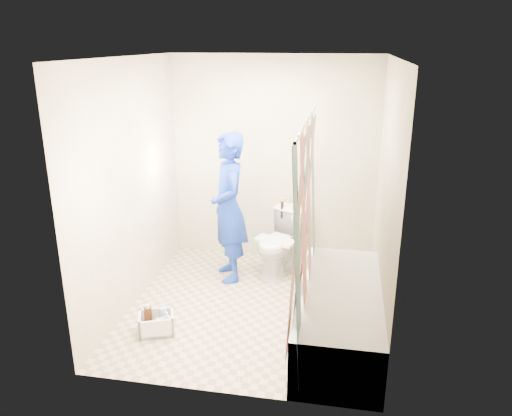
% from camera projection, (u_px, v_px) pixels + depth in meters
% --- Properties ---
extents(floor, '(2.60, 2.60, 0.00)m').
position_uv_depth(floor, '(253.00, 307.00, 4.99)').
color(floor, tan).
rests_on(floor, ground).
extents(ceiling, '(2.40, 2.60, 0.02)m').
position_uv_depth(ceiling, '(253.00, 57.00, 4.23)').
color(ceiling, white).
rests_on(ceiling, wall_back).
extents(wall_back, '(2.40, 0.02, 2.40)m').
position_uv_depth(wall_back, '(274.00, 161.00, 5.82)').
color(wall_back, beige).
rests_on(wall_back, ground).
extents(wall_front, '(2.40, 0.02, 2.40)m').
position_uv_depth(wall_front, '(217.00, 247.00, 3.40)').
color(wall_front, beige).
rests_on(wall_front, ground).
extents(wall_left, '(0.02, 2.60, 2.40)m').
position_uv_depth(wall_left, '(131.00, 186.00, 4.82)').
color(wall_left, beige).
rests_on(wall_left, ground).
extents(wall_right, '(0.02, 2.60, 2.40)m').
position_uv_depth(wall_right, '(386.00, 200.00, 4.40)').
color(wall_right, beige).
rests_on(wall_right, ground).
extents(bathtub, '(0.70, 1.75, 0.50)m').
position_uv_depth(bathtub, '(339.00, 313.00, 4.37)').
color(bathtub, white).
rests_on(bathtub, ground).
extents(curtain_rod, '(0.02, 1.90, 0.02)m').
position_uv_depth(curtain_rod, '(308.00, 120.00, 3.88)').
color(curtain_rod, silver).
rests_on(curtain_rod, wall_back).
extents(shower_curtain, '(0.06, 1.75, 1.80)m').
position_uv_depth(shower_curtain, '(304.00, 231.00, 4.18)').
color(shower_curtain, white).
rests_on(shower_curtain, curtain_rod).
extents(toilet, '(0.62, 0.80, 0.72)m').
position_uv_depth(toilet, '(280.00, 243.00, 5.64)').
color(toilet, white).
rests_on(toilet, ground).
extents(tank_lid, '(0.48, 0.33, 0.03)m').
position_uv_depth(tank_lid, '(275.00, 241.00, 5.53)').
color(tank_lid, white).
rests_on(tank_lid, toilet).
extents(tank_internals, '(0.17, 0.09, 0.24)m').
position_uv_depth(tank_internals, '(285.00, 208.00, 5.71)').
color(tank_internals, black).
rests_on(tank_internals, toilet).
extents(plumber, '(0.62, 0.71, 1.64)m').
position_uv_depth(plumber, '(229.00, 208.00, 5.38)').
color(plumber, '#0F109D').
rests_on(plumber, ground).
extents(cleaning_caddy, '(0.38, 0.34, 0.24)m').
position_uv_depth(cleaning_caddy, '(158.00, 324.00, 4.54)').
color(cleaning_caddy, silver).
rests_on(cleaning_caddy, ground).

